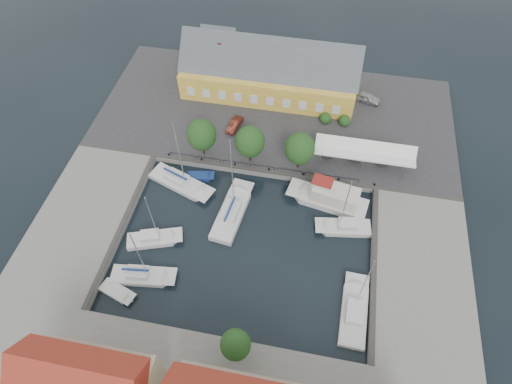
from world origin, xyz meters
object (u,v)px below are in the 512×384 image
(west_boat_c, at_px, (154,239))
(west_boat_a, at_px, (180,183))
(car_silver, at_px, (367,98))
(launch_nw, at_px, (200,177))
(west_boat_d, at_px, (142,276))
(tent_canopy, at_px, (365,150))
(launch_sw, at_px, (117,292))
(center_sailboat, at_px, (232,213))
(east_boat_c, at_px, (354,312))
(car_red, at_px, (235,125))
(trawler, at_px, (331,198))
(warehouse, at_px, (266,72))
(east_boat_a, at_px, (344,228))

(west_boat_c, bearing_deg, west_boat_a, 86.17)
(car_silver, height_order, launch_nw, car_silver)
(launch_nw, bearing_deg, west_boat_d, -99.41)
(tent_canopy, xyz_separation_m, west_boat_a, (-25.13, -8.05, -3.41))
(launch_sw, relative_size, launch_nw, 1.18)
(center_sailboat, distance_m, east_boat_c, 20.16)
(west_boat_c, bearing_deg, center_sailboat, 33.16)
(car_red, bearing_deg, tent_canopy, 2.93)
(trawler, relative_size, west_boat_a, 0.88)
(car_red, relative_size, east_boat_c, 0.33)
(tent_canopy, bearing_deg, launch_nw, -164.58)
(tent_canopy, distance_m, car_silver, 13.94)
(west_boat_c, bearing_deg, tent_canopy, 34.45)
(west_boat_c, bearing_deg, warehouse, 73.78)
(car_silver, bearing_deg, trawler, -175.25)
(car_silver, relative_size, east_boat_a, 0.41)
(east_boat_c, relative_size, west_boat_a, 0.88)
(warehouse, xyz_separation_m, west_boat_a, (-8.53, -21.90, -4.16))
(car_red, bearing_deg, warehouse, 86.52)
(car_red, xyz_separation_m, east_boat_a, (18.13, -14.93, -1.37))
(car_silver, relative_size, east_boat_c, 0.38)
(car_red, relative_size, west_boat_a, 0.29)
(launch_sw, bearing_deg, east_boat_a, 28.52)
(west_boat_d, distance_m, launch_nw, 16.93)
(east_boat_a, bearing_deg, west_boat_c, -165.10)
(car_silver, relative_size, launch_sw, 0.90)
(tent_canopy, bearing_deg, center_sailboat, -144.87)
(car_red, relative_size, trawler, 0.33)
(warehouse, height_order, center_sailboat, center_sailboat)
(car_silver, bearing_deg, west_boat_d, 160.73)
(center_sailboat, xyz_separation_m, west_boat_c, (-9.08, -5.93, -0.10))
(center_sailboat, height_order, east_boat_a, center_sailboat)
(car_red, bearing_deg, east_boat_a, -25.94)
(warehouse, xyz_separation_m, trawler, (12.77, -21.16, -3.41))
(east_boat_a, distance_m, west_boat_a, 23.77)
(car_red, height_order, launch_sw, car_red)
(tent_canopy, relative_size, west_boat_c, 1.41)
(warehouse, relative_size, tent_canopy, 2.04)
(car_silver, height_order, west_boat_d, west_boat_d)
(car_red, height_order, west_boat_d, west_boat_d)
(center_sailboat, xyz_separation_m, launch_nw, (-5.95, 5.51, -0.27))
(trawler, distance_m, west_boat_a, 21.33)
(car_red, bearing_deg, launch_nw, -92.97)
(tent_canopy, bearing_deg, west_boat_c, -145.55)
(tent_canopy, bearing_deg, car_silver, 88.98)
(center_sailboat, relative_size, east_boat_a, 1.31)
(west_boat_d, bearing_deg, center_sailboat, 52.09)
(warehouse, distance_m, trawler, 24.95)
(tent_canopy, relative_size, launch_nw, 3.40)
(warehouse, distance_m, tent_canopy, 21.63)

